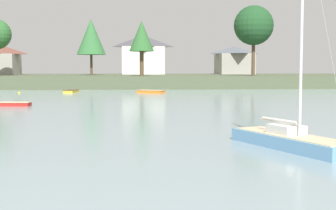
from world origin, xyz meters
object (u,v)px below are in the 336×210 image
object	(u,v)px
dinghy_orange	(151,92)
sailboat_skyblue	(291,143)
dinghy_red	(15,105)
mooring_buoy_yellow	(19,93)
dinghy_yellow	(71,92)

from	to	relation	value
dinghy_orange	sailboat_skyblue	distance (m)	47.15
dinghy_red	mooring_buoy_yellow	size ratio (longest dim) A/B	7.43
dinghy_yellow	sailboat_skyblue	world-z (taller)	sailboat_skyblue
dinghy_yellow	sailboat_skyblue	bearing A→B (deg)	-72.37
dinghy_orange	mooring_buoy_yellow	bearing A→B (deg)	177.85
sailboat_skyblue	dinghy_red	bearing A→B (deg)	125.33
dinghy_orange	mooring_buoy_yellow	distance (m)	18.18
mooring_buoy_yellow	sailboat_skyblue	bearing A→B (deg)	-64.75
dinghy_red	dinghy_yellow	xyz separation A→B (m)	(2.22, 23.77, 0.01)
dinghy_orange	sailboat_skyblue	xyz separation A→B (m)	(4.29, -46.95, 0.07)
dinghy_orange	sailboat_skyblue	world-z (taller)	sailboat_skyblue
sailboat_skyblue	mooring_buoy_yellow	size ratio (longest dim) A/B	26.69
dinghy_red	mooring_buoy_yellow	world-z (taller)	dinghy_red
dinghy_red	dinghy_orange	distance (m)	25.72
mooring_buoy_yellow	dinghy_red	bearing A→B (deg)	-78.18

